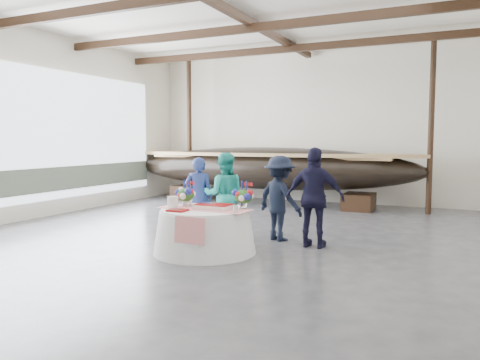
% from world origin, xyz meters
% --- Properties ---
extents(floor, '(10.00, 12.00, 0.01)m').
position_xyz_m(floor, '(0.00, 0.00, 0.00)').
color(floor, '#3D3D42').
rests_on(floor, ground).
extents(wall_back, '(10.00, 0.02, 4.50)m').
position_xyz_m(wall_back, '(0.00, 6.00, 2.25)').
color(wall_back, silver).
rests_on(wall_back, ground).
extents(wall_left, '(0.02, 12.00, 4.50)m').
position_xyz_m(wall_left, '(-5.00, 0.00, 2.25)').
color(wall_left, silver).
rests_on(wall_left, ground).
extents(pavilion_structure, '(9.80, 11.76, 4.50)m').
position_xyz_m(pavilion_structure, '(0.00, 0.82, 4.00)').
color(pavilion_structure, black).
rests_on(pavilion_structure, ground).
extents(open_bay, '(0.03, 7.00, 3.20)m').
position_xyz_m(open_bay, '(-4.95, 1.00, 1.83)').
color(open_bay, silver).
rests_on(open_bay, ground).
extents(longboat_display, '(8.85, 1.77, 1.66)m').
position_xyz_m(longboat_display, '(-0.89, 4.78, 1.06)').
color(longboat_display, black).
rests_on(longboat_display, ground).
extents(banquet_table, '(1.71, 1.71, 0.74)m').
position_xyz_m(banquet_table, '(0.33, -1.11, 0.37)').
color(banquet_table, white).
rests_on(banquet_table, ground).
extents(tabletop_items, '(1.60, 1.00, 0.40)m').
position_xyz_m(tabletop_items, '(0.34, -0.96, 0.89)').
color(tabletop_items, red).
rests_on(tabletop_items, banquet_table).
extents(guest_woman_blue, '(0.66, 0.57, 1.54)m').
position_xyz_m(guest_woman_blue, '(-0.50, 0.15, 0.77)').
color(guest_woman_blue, navy).
rests_on(guest_woman_blue, ground).
extents(guest_woman_teal, '(0.98, 0.89, 1.63)m').
position_xyz_m(guest_woman_teal, '(0.04, 0.19, 0.82)').
color(guest_woman_teal, '#21AB9C').
rests_on(guest_woman_teal, ground).
extents(guest_man_left, '(1.18, 0.97, 1.59)m').
position_xyz_m(guest_man_left, '(1.14, 0.32, 0.79)').
color(guest_man_left, black).
rests_on(guest_man_left, ground).
extents(guest_man_right, '(1.03, 0.44, 1.75)m').
position_xyz_m(guest_man_right, '(1.89, 0.03, 0.88)').
color(guest_man_right, black).
rests_on(guest_man_right, ground).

